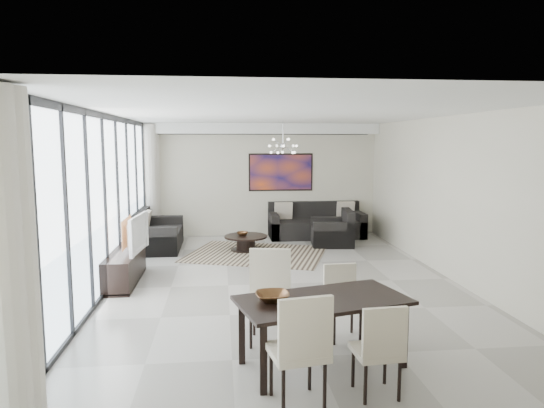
{
  "coord_description": "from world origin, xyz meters",
  "views": [
    {
      "loc": [
        -1.06,
        -8.07,
        2.44
      ],
      "look_at": [
        -0.09,
        1.12,
        1.25
      ],
      "focal_mm": 32.0,
      "sensor_mm": 36.0,
      "label": 1
    }
  ],
  "objects": [
    {
      "name": "dining_chair_ne",
      "position": [
        0.43,
        -2.33,
        0.52
      ],
      "size": [
        0.44,
        0.44,
        0.91
      ],
      "color": "beige",
      "rests_on": "floor"
    },
    {
      "name": "sofa_main",
      "position": [
        1.37,
        4.08,
        0.3
      ],
      "size": [
        2.42,
        0.99,
        0.88
      ],
      "color": "black",
      "rests_on": "floor"
    },
    {
      "name": "tv_console",
      "position": [
        -2.76,
        0.37,
        0.27
      ],
      "size": [
        0.49,
        1.73,
        0.54
      ],
      "primitive_type": "cube",
      "color": "black",
      "rests_on": "floor"
    },
    {
      "name": "side_table",
      "position": [
        -2.65,
        4.15,
        0.39
      ],
      "size": [
        0.42,
        0.42,
        0.58
      ],
      "color": "black",
      "rests_on": "floor"
    },
    {
      "name": "room_shell",
      "position": [
        0.46,
        0.0,
        1.45
      ],
      "size": [
        6.0,
        9.0,
        2.9
      ],
      "color": "#A8A39B",
      "rests_on": "ground"
    },
    {
      "name": "loveseat",
      "position": [
        -2.55,
        3.05,
        0.3
      ],
      "size": [
        0.99,
        1.76,
        0.88
      ],
      "color": "black",
      "rests_on": "floor"
    },
    {
      "name": "bowl_dining",
      "position": [
        -0.53,
        -3.12,
        0.8
      ],
      "size": [
        0.37,
        0.37,
        0.09
      ],
      "primitive_type": "imported",
      "rotation": [
        0.0,
        0.0,
        0.03
      ],
      "color": "brown",
      "rests_on": "dining_table"
    },
    {
      "name": "armchair",
      "position": [
        1.59,
        3.05,
        0.29
      ],
      "size": [
        1.05,
        1.1,
        0.84
      ],
      "color": "black",
      "rests_on": "floor"
    },
    {
      "name": "painting",
      "position": [
        0.5,
        4.47,
        1.65
      ],
      "size": [
        1.68,
        0.04,
        0.98
      ],
      "primitive_type": "cube",
      "color": "#CB4B1C",
      "rests_on": "room_shell"
    },
    {
      "name": "window_wall",
      "position": [
        -2.86,
        0.0,
        1.47
      ],
      "size": [
        0.37,
        8.95,
        2.9
      ],
      "color": "silver",
      "rests_on": "floor"
    },
    {
      "name": "chandelier",
      "position": [
        0.3,
        2.5,
        2.35
      ],
      "size": [
        0.66,
        0.66,
        0.71
      ],
      "color": "silver",
      "rests_on": "room_shell"
    },
    {
      "name": "soffit",
      "position": [
        0.0,
        4.3,
        2.77
      ],
      "size": [
        5.98,
        0.4,
        0.26
      ],
      "primitive_type": "cube",
      "color": "white",
      "rests_on": "room_shell"
    },
    {
      "name": "rug",
      "position": [
        -0.31,
        2.27,
        0.01
      ],
      "size": [
        3.42,
        3.01,
        0.01
      ],
      "primitive_type": "cube",
      "rotation": [
        0.0,
        0.0,
        -0.33
      ],
      "color": "black",
      "rests_on": "floor"
    },
    {
      "name": "dining_chair_se",
      "position": [
        0.42,
        -3.85,
        0.54
      ],
      "size": [
        0.46,
        0.46,
        0.93
      ],
      "color": "beige",
      "rests_on": "floor"
    },
    {
      "name": "coffee_table",
      "position": [
        -0.52,
        2.66,
        0.19
      ],
      "size": [
        0.97,
        0.97,
        0.34
      ],
      "color": "black",
      "rests_on": "floor"
    },
    {
      "name": "dining_chair_nw",
      "position": [
        -0.48,
        -2.32,
        0.65
      ],
      "size": [
        0.59,
        0.59,
        1.12
      ],
      "color": "beige",
      "rests_on": "floor"
    },
    {
      "name": "television",
      "position": [
        -2.6,
        0.4,
        0.86
      ],
      "size": [
        0.25,
        1.12,
        0.64
      ],
      "primitive_type": "imported",
      "rotation": [
        0.0,
        0.0,
        1.48
      ],
      "color": "gray",
      "rests_on": "tv_console"
    },
    {
      "name": "bowl_coffee",
      "position": [
        -0.59,
        2.72,
        0.38
      ],
      "size": [
        0.3,
        0.3,
        0.08
      ],
      "primitive_type": "imported",
      "rotation": [
        0.0,
        0.0,
        0.25
      ],
      "color": "brown",
      "rests_on": "coffee_table"
    },
    {
      "name": "dining_chair_sw",
      "position": [
        -0.35,
        -3.95,
        0.63
      ],
      "size": [
        0.58,
        0.58,
        1.09
      ],
      "color": "beige",
      "rests_on": "floor"
    },
    {
      "name": "dining_table",
      "position": [
        0.02,
        -3.1,
        0.67
      ],
      "size": [
        1.99,
        1.34,
        0.76
      ],
      "color": "black",
      "rests_on": "floor"
    }
  ]
}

